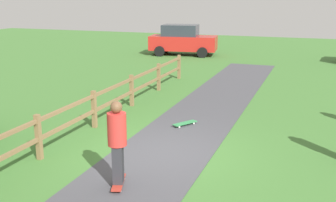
% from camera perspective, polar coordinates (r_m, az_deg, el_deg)
% --- Properties ---
extents(ground_plane, '(60.00, 60.00, 0.00)m').
position_cam_1_polar(ground_plane, '(10.21, -0.86, -7.33)').
color(ground_plane, '#427533').
extents(asphalt_path, '(2.40, 28.00, 0.02)m').
position_cam_1_polar(asphalt_path, '(10.21, -0.86, -7.28)').
color(asphalt_path, '#47474C').
rests_on(asphalt_path, ground_plane).
extents(wooden_fence, '(0.12, 18.12, 1.10)m').
position_cam_1_polar(wooden_fence, '(11.14, -13.47, -2.22)').
color(wooden_fence, olive).
rests_on(wooden_fence, ground_plane).
extents(skater_riding, '(0.48, 0.82, 1.78)m').
position_cam_1_polar(skater_riding, '(8.28, -7.00, -5.31)').
color(skater_riding, '#B23326').
rests_on(skater_riding, asphalt_path).
extents(skateboard_loose, '(0.60, 0.78, 0.08)m').
position_cam_1_polar(skateboard_loose, '(12.29, 2.35, -3.07)').
color(skateboard_loose, '#338C4C').
rests_on(skateboard_loose, asphalt_path).
extents(parked_car_red, '(4.39, 2.43, 1.92)m').
position_cam_1_polar(parked_car_red, '(26.60, 2.01, 8.40)').
color(parked_car_red, red).
rests_on(parked_car_red, ground_plane).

